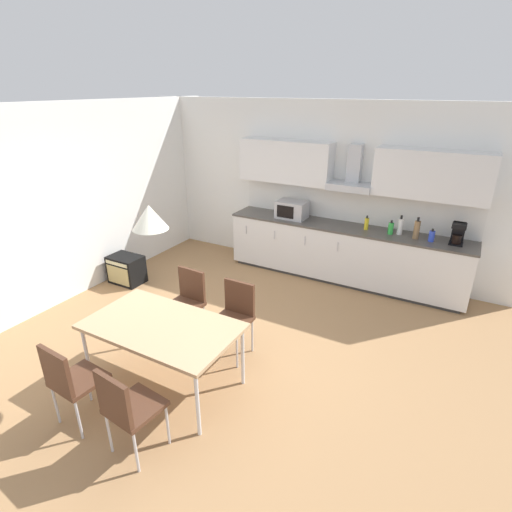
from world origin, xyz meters
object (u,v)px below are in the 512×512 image
object	(u,v)px
coffee_maker	(458,233)
bottle_white	(400,226)
bottle_green	(391,228)
chair_near_left	(69,378)
chair_near_right	(126,405)
chair_far_right	(235,312)
bottle_brown	(417,230)
dining_table	(162,328)
bottle_yellow	(366,224)
guitar_amp	(126,269)
chair_far_left	(187,297)
microwave	(292,210)
pendant_lamp	(150,217)
bottle_blue	(432,236)

from	to	relation	value
coffee_maker	bottle_white	size ratio (longest dim) A/B	1.06
bottle_green	chair_near_left	world-z (taller)	bottle_green
chair_near_right	chair_far_right	xyz separation A→B (m)	(0.01, 1.65, 0.00)
bottle_brown	dining_table	size ratio (longest dim) A/B	0.21
bottle_green	bottle_yellow	size ratio (longest dim) A/B	0.96
bottle_brown	guitar_amp	bearing A→B (deg)	-156.54
coffee_maker	chair_far_left	bearing A→B (deg)	-137.57
bottle_brown	bottle_white	size ratio (longest dim) A/B	1.11
microwave	pendant_lamp	distance (m)	3.37
coffee_maker	chair_near_right	world-z (taller)	coffee_maker
microwave	chair_far_right	size ratio (longest dim) A/B	0.55
dining_table	chair_near_left	size ratio (longest dim) A/B	1.75
microwave	bottle_white	size ratio (longest dim) A/B	1.70
microwave	coffee_maker	xyz separation A→B (m)	(2.45, 0.03, 0.01)
bottle_white	guitar_amp	size ratio (longest dim) A/B	0.54
bottle_green	dining_table	xyz separation A→B (m)	(-1.50, -3.26, -0.30)
bottle_yellow	chair_near_right	bearing A→B (deg)	-101.02
bottle_blue	dining_table	size ratio (longest dim) A/B	0.12
microwave	chair_far_left	bearing A→B (deg)	-96.06
dining_table	bottle_green	bearing A→B (deg)	65.36
bottle_yellow	chair_far_right	bearing A→B (deg)	-107.81
bottle_green	chair_far_right	bearing A→B (deg)	-115.34
coffee_maker	bottle_blue	size ratio (longest dim) A/B	1.65
bottle_green	bottle_white	world-z (taller)	bottle_white
dining_table	chair_near_left	bearing A→B (deg)	-112.85
chair_far_right	bottle_yellow	bearing A→B (deg)	72.19
bottle_white	pendant_lamp	bearing A→B (deg)	-115.96
chair_near_right	pendant_lamp	size ratio (longest dim) A/B	2.72
microwave	bottle_white	xyz separation A→B (m)	(1.69, 0.04, -0.02)
bottle_yellow	chair_near_right	xyz separation A→B (m)	(-0.80, -4.12, -0.45)
chair_far_left	pendant_lamp	distance (m)	1.57
bottle_green	chair_near_right	bearing A→B (deg)	-105.89
dining_table	pendant_lamp	distance (m)	1.15
chair_near_right	bottle_yellow	bearing A→B (deg)	78.98
bottle_green	chair_near_left	distance (m)	4.51
bottle_yellow	chair_far_left	distance (m)	2.91
pendant_lamp	guitar_amp	bearing A→B (deg)	144.27
bottle_brown	chair_near_left	bearing A→B (deg)	-118.40
microwave	bottle_brown	distance (m)	1.93
pendant_lamp	bottle_white	bearing A→B (deg)	64.04
bottle_green	dining_table	world-z (taller)	bottle_green
bottle_blue	dining_table	distance (m)	3.84
bottle_blue	dining_table	world-z (taller)	bottle_blue
bottle_blue	guitar_amp	xyz separation A→B (m)	(-4.17, -1.71, -0.75)
bottle_green	chair_far_left	distance (m)	3.09
coffee_maker	bottle_brown	xyz separation A→B (m)	(-0.52, -0.06, -0.02)
dining_table	chair_near_left	distance (m)	0.91
microwave	chair_far_left	size ratio (longest dim) A/B	0.55
coffee_maker	chair_near_right	bearing A→B (deg)	-116.28
bottle_blue	dining_table	bearing A→B (deg)	-122.48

